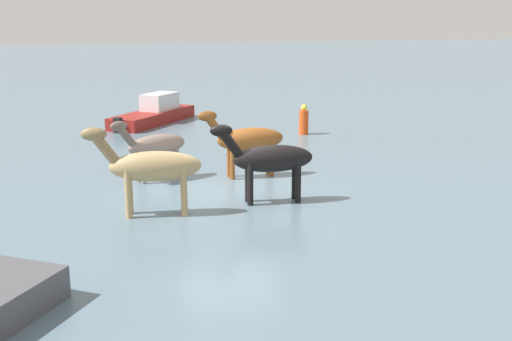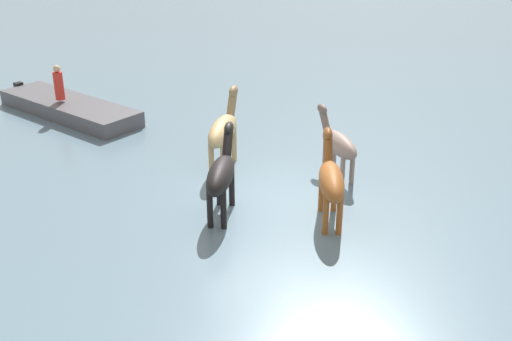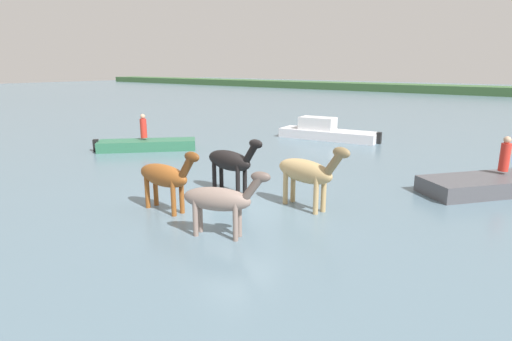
{
  "view_description": "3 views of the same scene",
  "coord_description": "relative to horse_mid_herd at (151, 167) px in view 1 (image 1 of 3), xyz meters",
  "views": [
    {
      "loc": [
        4.01,
        14.42,
        4.31
      ],
      "look_at": [
        -0.5,
        0.63,
        0.76
      ],
      "focal_mm": 43.78,
      "sensor_mm": 36.0,
      "label": 1
    },
    {
      "loc": [
        -13.92,
        -0.24,
        7.06
      ],
      "look_at": [
        -0.04,
        0.02,
        0.83
      ],
      "focal_mm": 43.35,
      "sensor_mm": 36.0,
      "label": 2
    },
    {
      "loc": [
        8.12,
        -9.22,
        4.12
      ],
      "look_at": [
        0.94,
        -0.03,
        1.18
      ],
      "focal_mm": 29.39,
      "sensor_mm": 36.0,
      "label": 3
    }
  ],
  "objects": [
    {
      "name": "boat_skiff_near",
      "position": [
        -2.07,
        -12.75,
        -0.8
      ],
      "size": [
        4.2,
        4.57,
        1.35
      ],
      "rotation": [
        0.0,
        0.0,
        4.0
      ],
      "color": "maroon",
      "rests_on": "ground_plane"
    },
    {
      "name": "horse_dark_mare",
      "position": [
        -3.07,
        -2.68,
        -0.07
      ],
      "size": [
        2.43,
        0.57,
        1.9
      ],
      "rotation": [
        0.0,
        0.0,
        0.01
      ],
      "color": "brown",
      "rests_on": "ground_plane"
    },
    {
      "name": "horse_lead",
      "position": [
        -2.82,
        -0.14,
        -0.05
      ],
      "size": [
        2.5,
        0.78,
        1.93
      ],
      "rotation": [
        0.0,
        0.0,
        -0.11
      ],
      "color": "black",
      "rests_on": "ground_plane"
    },
    {
      "name": "horse_chestnut_trailing",
      "position": [
        -0.56,
        -3.1,
        -0.16
      ],
      "size": [
        2.2,
        1.14,
        1.73
      ],
      "rotation": [
        0.0,
        0.0,
        0.37
      ],
      "color": "gray",
      "rests_on": "ground_plane"
    },
    {
      "name": "horse_mid_herd",
      "position": [
        0.0,
        0.0,
        0.0
      ],
      "size": [
        2.62,
        0.98,
        2.02
      ],
      "rotation": [
        0.0,
        0.0,
        -0.19
      ],
      "color": "tan",
      "rests_on": "ground_plane"
    },
    {
      "name": "ground_plane",
      "position": [
        -2.05,
        -0.96,
        -1.11
      ],
      "size": [
        198.28,
        198.28,
        0.0
      ],
      "primitive_type": "plane",
      "color": "slate"
    },
    {
      "name": "buoy_channel_marker",
      "position": [
        -7.05,
        -8.27,
        -0.6
      ],
      "size": [
        0.36,
        0.36,
        1.14
      ],
      "color": "#E54C19",
      "rests_on": "ground_plane"
    }
  ]
}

